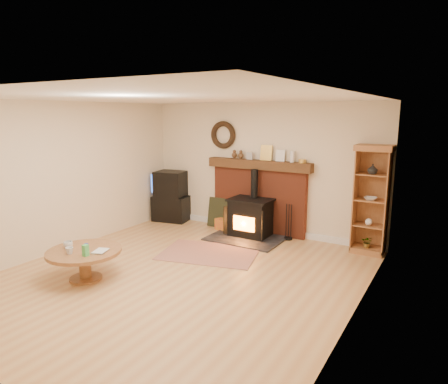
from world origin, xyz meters
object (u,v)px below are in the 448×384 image
Objects in this scene: wood_stove at (250,219)px; coffee_table at (84,256)px; tv_unit at (171,197)px; curio_cabinet at (371,200)px.

wood_stove reaches higher than coffee_table.
wood_stove is 1.32× the size of coffee_table.
coffee_table is (0.95, -3.25, -0.17)m from tv_unit.
wood_stove is 2.11m from tv_unit.
tv_unit is at bearing -178.85° from curio_cabinet.
wood_stove is 1.25× the size of tv_unit.
curio_cabinet is at bearing 7.27° from wood_stove.
coffee_table is at bearing -134.83° from curio_cabinet.
wood_stove is 3.26m from coffee_table.
tv_unit is (-2.09, 0.19, 0.17)m from wood_stove.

